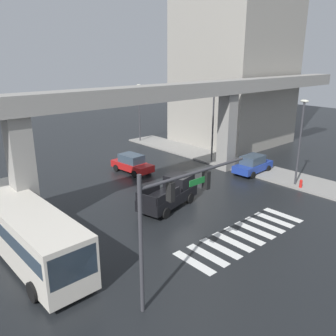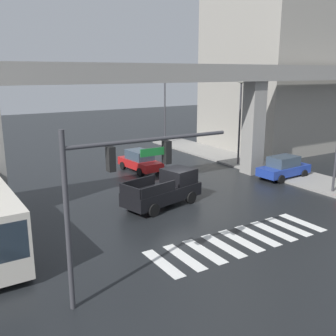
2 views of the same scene
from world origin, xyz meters
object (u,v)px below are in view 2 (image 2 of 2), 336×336
object	(u,v)px
sedan_blue	(284,167)
traffic_signal_mast	(114,179)
sedan_red	(140,161)
pickup_truck	(166,189)
street_lamp_far_north	(165,103)
street_lamp_mid_block	(240,113)

from	to	relation	value
sedan_blue	traffic_signal_mast	bearing A→B (deg)	-155.43
sedan_red	traffic_signal_mast	world-z (taller)	traffic_signal_mast
pickup_truck	street_lamp_far_north	bearing A→B (deg)	58.81
sedan_blue	traffic_signal_mast	size ratio (longest dim) A/B	0.68
sedan_blue	sedan_red	size ratio (longest dim) A/B	0.99
sedan_blue	sedan_red	distance (m)	11.33
sedan_blue	traffic_signal_mast	xyz separation A→B (m)	(-17.44, -7.98, 3.53)
pickup_truck	street_lamp_far_north	size ratio (longest dim) A/B	0.75
sedan_red	sedan_blue	bearing A→B (deg)	-43.14
sedan_blue	street_lamp_far_north	world-z (taller)	street_lamp_far_north
sedan_blue	street_lamp_far_north	distance (m)	17.61
pickup_truck	traffic_signal_mast	distance (m)	10.53
sedan_blue	street_lamp_mid_block	size ratio (longest dim) A/B	0.61
street_lamp_mid_block	pickup_truck	bearing A→B (deg)	-152.86
traffic_signal_mast	pickup_truck	bearing A→B (deg)	48.52
pickup_truck	street_lamp_far_north	distance (m)	21.03
pickup_truck	street_lamp_mid_block	distance (m)	12.57
pickup_truck	traffic_signal_mast	world-z (taller)	traffic_signal_mast
street_lamp_mid_block	street_lamp_far_north	xyz separation A→B (m)	(0.00, 12.23, 0.00)
street_lamp_far_north	traffic_signal_mast	bearing A→B (deg)	-124.52
pickup_truck	street_lamp_mid_block	size ratio (longest dim) A/B	0.75
street_lamp_far_north	sedan_blue	bearing A→B (deg)	-89.62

